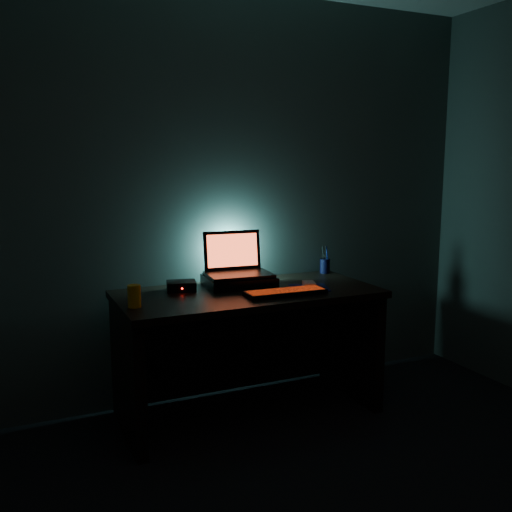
{
  "coord_description": "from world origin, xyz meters",
  "views": [
    {
      "loc": [
        -1.28,
        -1.32,
        1.49
      ],
      "look_at": [
        0.03,
        1.57,
        0.96
      ],
      "focal_mm": 40.0,
      "sensor_mm": 36.0,
      "label": 1
    }
  ],
  "objects_px": {
    "keyboard": "(285,292)",
    "router": "(181,286)",
    "mouse": "(309,285)",
    "juice_glass": "(134,296)",
    "laptop": "(236,265)",
    "pen_cup": "(325,266)"
  },
  "relations": [
    {
      "from": "mouse",
      "to": "pen_cup",
      "type": "relative_size",
      "value": 1.14
    },
    {
      "from": "keyboard",
      "to": "juice_glass",
      "type": "xyz_separation_m",
      "value": [
        -0.83,
        0.07,
        0.04
      ]
    },
    {
      "from": "laptop",
      "to": "pen_cup",
      "type": "distance_m",
      "value": 0.68
    },
    {
      "from": "laptop",
      "to": "keyboard",
      "type": "bearing_deg",
      "value": -64.68
    },
    {
      "from": "laptop",
      "to": "router",
      "type": "xyz_separation_m",
      "value": [
        -0.36,
        -0.03,
        -0.09
      ]
    },
    {
      "from": "juice_glass",
      "to": "router",
      "type": "xyz_separation_m",
      "value": [
        0.33,
        0.26,
        -0.03
      ]
    },
    {
      "from": "juice_glass",
      "to": "router",
      "type": "height_order",
      "value": "juice_glass"
    },
    {
      "from": "juice_glass",
      "to": "pen_cup",
      "type": "bearing_deg",
      "value": 15.64
    },
    {
      "from": "pen_cup",
      "to": "router",
      "type": "xyz_separation_m",
      "value": [
        -1.03,
        -0.12,
        -0.02
      ]
    },
    {
      "from": "juice_glass",
      "to": "laptop",
      "type": "bearing_deg",
      "value": 23.54
    },
    {
      "from": "keyboard",
      "to": "pen_cup",
      "type": "xyz_separation_m",
      "value": [
        0.53,
        0.45,
        0.03
      ]
    },
    {
      "from": "keyboard",
      "to": "mouse",
      "type": "xyz_separation_m",
      "value": [
        0.21,
        0.1,
        0.01
      ]
    },
    {
      "from": "keyboard",
      "to": "pen_cup",
      "type": "relative_size",
      "value": 4.87
    },
    {
      "from": "juice_glass",
      "to": "router",
      "type": "bearing_deg",
      "value": 38.76
    },
    {
      "from": "mouse",
      "to": "juice_glass",
      "type": "relative_size",
      "value": 0.94
    },
    {
      "from": "pen_cup",
      "to": "juice_glass",
      "type": "distance_m",
      "value": 1.41
    },
    {
      "from": "juice_glass",
      "to": "router",
      "type": "distance_m",
      "value": 0.42
    },
    {
      "from": "keyboard",
      "to": "router",
      "type": "bearing_deg",
      "value": 147.85
    },
    {
      "from": "keyboard",
      "to": "mouse",
      "type": "relative_size",
      "value": 4.27
    },
    {
      "from": "mouse",
      "to": "juice_glass",
      "type": "xyz_separation_m",
      "value": [
        -1.04,
        -0.02,
        0.04
      ]
    },
    {
      "from": "keyboard",
      "to": "router",
      "type": "distance_m",
      "value": 0.6
    },
    {
      "from": "keyboard",
      "to": "router",
      "type": "xyz_separation_m",
      "value": [
        -0.5,
        0.34,
        0.01
      ]
    }
  ]
}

